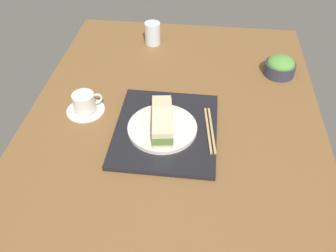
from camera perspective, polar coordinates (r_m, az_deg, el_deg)
name	(u,v)px	position (r cm, az deg, el deg)	size (l,w,h in cm)	color
ground_plane	(173,127)	(119.15, 0.78, -0.10)	(140.00, 100.00, 3.00)	brown
serving_tray	(166,129)	(114.85, -0.33, -0.56)	(37.47, 32.60, 1.52)	black
sandwich_plate	(162,128)	(113.27, -0.92, -0.32)	(22.24, 22.24, 1.38)	white
sandwich_near	(163,134)	(105.73, -0.87, -1.31)	(7.53, 7.11, 6.30)	beige
sandwich_middle	(162,120)	(111.03, -0.93, 0.93)	(7.45, 7.35, 5.23)	beige
sandwich_far	(162,107)	(116.33, -1.00, 3.05)	(7.40, 7.39, 4.63)	beige
salad_bowl	(280,66)	(145.18, 17.55, 9.15)	(11.79, 11.79, 7.76)	#33384C
chopsticks_pair	(210,130)	(113.93, 6.73, -0.60)	(20.74, 4.53, 0.70)	tan
coffee_cup	(85,104)	(124.33, -13.22, 3.50)	(13.14, 13.14, 6.98)	white
drinking_glass	(153,33)	(158.45, -2.48, 14.63)	(6.74, 6.74, 9.53)	silver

